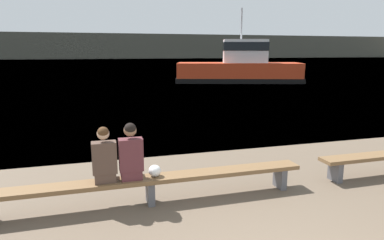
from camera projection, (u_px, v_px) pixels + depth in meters
The scene contains 8 objects.
water_surface at pixel (98, 58), 121.93m from camera, with size 240.00×240.00×0.00m, color #426B8E.
far_shoreline at pixel (97, 46), 118.81m from camera, with size 600.00×12.00×8.44m, color #4C4C42.
bench_main at pixel (150, 182), 6.03m from camera, with size 5.77×0.40×0.49m.
person_left at pixel (104, 158), 5.72m from camera, with size 0.40×0.40×0.96m.
person_right at pixel (131, 154), 5.84m from camera, with size 0.40×0.40×1.00m.
shopping_bag at pixel (155, 171), 6.03m from camera, with size 0.22×0.24×0.21m.
tugboat_red at pixel (240, 69), 29.42m from camera, with size 11.15×6.45×6.18m.
bench_segment_right at pixel (383, 158), 7.41m from camera, with size 3.02×0.40×0.49m.
Camera 1 is at (-1.97, -2.27, 2.67)m, focal length 32.00 mm.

